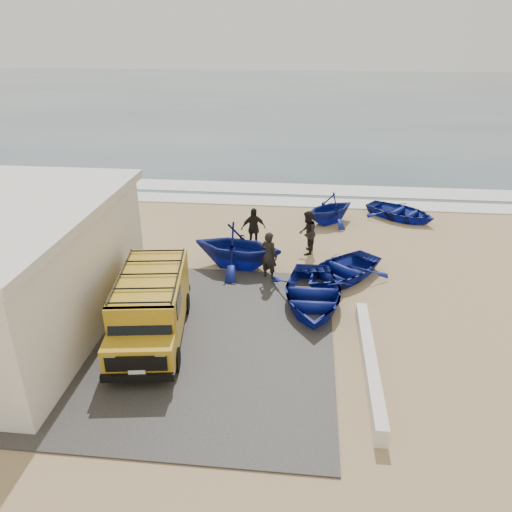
{
  "coord_description": "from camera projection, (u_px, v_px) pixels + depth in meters",
  "views": [
    {
      "loc": [
        2.94,
        -15.2,
        9.33
      ],
      "look_at": [
        1.11,
        2.05,
        1.2
      ],
      "focal_mm": 35.0,
      "sensor_mm": 36.0,
      "label": 1
    }
  ],
  "objects": [
    {
      "name": "boat_near_left",
      "position": [
        312.0,
        294.0,
        18.02
      ],
      "size": [
        3.22,
        4.45,
        0.91
      ],
      "primitive_type": "imported",
      "rotation": [
        0.0,
        0.0,
        0.02
      ],
      "color": "navy",
      "rests_on": "ground"
    },
    {
      "name": "fisherman_front",
      "position": [
        269.0,
        256.0,
        19.67
      ],
      "size": [
        0.86,
        0.75,
        1.99
      ],
      "primitive_type": "imported",
      "rotation": [
        0.0,
        0.0,
        2.68
      ],
      "color": "black",
      "rests_on": "ground"
    },
    {
      "name": "fisherman_middle",
      "position": [
        307.0,
        233.0,
        21.84
      ],
      "size": [
        0.88,
        1.05,
        1.97
      ],
      "primitive_type": "imported",
      "rotation": [
        0.0,
        0.0,
        -1.72
      ],
      "color": "black",
      "rests_on": "ground"
    },
    {
      "name": "surf_wash",
      "position": [
        259.0,
        188.0,
        30.98
      ],
      "size": [
        180.0,
        2.2,
        0.04
      ],
      "primitive_type": "cube",
      "color": "white",
      "rests_on": "ground"
    },
    {
      "name": "fisherman_back",
      "position": [
        253.0,
        229.0,
        22.34
      ],
      "size": [
        1.22,
        0.85,
        1.93
      ],
      "primitive_type": "imported",
      "rotation": [
        0.0,
        0.0,
        0.37
      ],
      "color": "black",
      "rests_on": "ground"
    },
    {
      "name": "ground",
      "position": [
        219.0,
        309.0,
        17.93
      ],
      "size": [
        160.0,
        160.0,
        0.0
      ],
      "primitive_type": "plane",
      "color": "tan"
    },
    {
      "name": "boat_mid_left",
      "position": [
        237.0,
        246.0,
        20.57
      ],
      "size": [
        4.29,
        3.89,
        1.97
      ],
      "primitive_type": "imported",
      "rotation": [
        0.0,
        0.0,
        1.37
      ],
      "color": "navy",
      "rests_on": "ground"
    },
    {
      "name": "slab",
      "position": [
        149.0,
        336.0,
        16.31
      ],
      "size": [
        12.0,
        10.0,
        0.05
      ],
      "primitive_type": "cube",
      "color": "#3D3B38",
      "rests_on": "ground"
    },
    {
      "name": "ocean",
      "position": [
        289.0,
        98.0,
        68.35
      ],
      "size": [
        180.0,
        88.0,
        0.01
      ],
      "primitive_type": "cube",
      "color": "#385166",
      "rests_on": "ground"
    },
    {
      "name": "boat_far_right",
      "position": [
        401.0,
        212.0,
        26.02
      ],
      "size": [
        4.49,
        4.26,
        0.76
      ],
      "primitive_type": "imported",
      "rotation": [
        0.0,
        0.0,
        0.94
      ],
      "color": "navy",
      "rests_on": "ground"
    },
    {
      "name": "boat_far_left",
      "position": [
        330.0,
        208.0,
        25.31
      ],
      "size": [
        3.98,
        3.95,
        1.59
      ],
      "primitive_type": "imported",
      "rotation": [
        0.0,
        0.0,
        -0.83
      ],
      "color": "navy",
      "rests_on": "ground"
    },
    {
      "name": "van",
      "position": [
        151.0,
        305.0,
        15.86
      ],
      "size": [
        2.7,
        5.36,
        2.2
      ],
      "rotation": [
        0.0,
        0.0,
        0.14
      ],
      "color": "gold",
      "rests_on": "ground"
    },
    {
      "name": "boat_near_right",
      "position": [
        341.0,
        270.0,
        19.84
      ],
      "size": [
        4.7,
        4.8,
        0.81
      ],
      "primitive_type": "imported",
      "rotation": [
        0.0,
        0.0,
        -0.72
      ],
      "color": "navy",
      "rests_on": "ground"
    },
    {
      "name": "surf_line",
      "position": [
        255.0,
        201.0,
        28.72
      ],
      "size": [
        180.0,
        1.6,
        0.06
      ],
      "primitive_type": "cube",
      "color": "white",
      "rests_on": "ground"
    },
    {
      "name": "parapet",
      "position": [
        369.0,
        363.0,
        14.63
      ],
      "size": [
        0.35,
        6.0,
        0.55
      ],
      "primitive_type": "cube",
      "color": "silver",
      "rests_on": "ground"
    }
  ]
}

